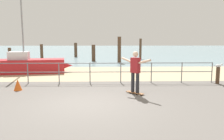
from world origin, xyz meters
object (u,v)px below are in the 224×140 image
at_px(skateboard, 135,93).
at_px(seagull, 219,66).
at_px(traffic_cone, 18,85).
at_px(skateboarder, 135,69).
at_px(sailboat, 32,65).
at_px(bollard_short, 218,76).

relative_size(skateboard, seagull, 1.47).
bearing_deg(seagull, traffic_cone, -172.50).
bearing_deg(skateboarder, sailboat, 136.11).
relative_size(sailboat, bollard_short, 6.63).
xyz_separation_m(sailboat, bollard_short, (10.27, -3.74, -0.11)).
relative_size(sailboat, skateboard, 7.77).
distance_m(skateboarder, bollard_short, 4.80).
relative_size(sailboat, seagull, 11.39).
height_order(skateboard, traffic_cone, traffic_cone).
relative_size(sailboat, traffic_cone, 11.07).
distance_m(skateboard, traffic_cone, 5.02).
xyz_separation_m(sailboat, skateboarder, (5.95, -5.72, 0.49)).
distance_m(skateboarder, seagull, 4.78).
bearing_deg(skateboard, skateboarder, -165.96).
bearing_deg(skateboard, traffic_cone, 171.27).
bearing_deg(seagull, bollard_short, -168.82).
bearing_deg(seagull, sailboat, 160.05).
height_order(skateboard, skateboarder, skateboarder).
distance_m(seagull, traffic_cone, 9.40).
xyz_separation_m(skateboard, traffic_cone, (-4.96, 0.76, 0.18)).
height_order(seagull, traffic_cone, seagull).
height_order(sailboat, skateboarder, sailboat).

